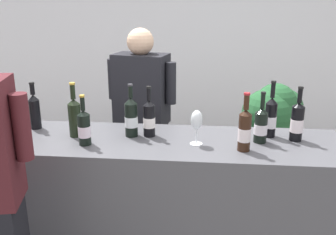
% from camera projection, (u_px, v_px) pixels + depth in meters
% --- Properties ---
extents(wall_back, '(8.00, 0.10, 2.80)m').
position_uv_depth(wall_back, '(182.00, 36.00, 4.68)').
color(wall_back, white).
rests_on(wall_back, ground_plane).
extents(counter, '(2.34, 0.61, 1.01)m').
position_uv_depth(counter, '(158.00, 210.00, 2.48)').
color(counter, '#4C4C51').
rests_on(counter, ground_plane).
extents(wine_bottle_0, '(0.08, 0.08, 0.35)m').
position_uv_depth(wine_bottle_0, '(75.00, 116.00, 2.36)').
color(wine_bottle_0, black).
rests_on(wine_bottle_0, counter).
extents(wine_bottle_1, '(0.08, 0.08, 0.31)m').
position_uv_depth(wine_bottle_1, '(84.00, 127.00, 2.23)').
color(wine_bottle_1, black).
rests_on(wine_bottle_1, counter).
extents(wine_bottle_2, '(0.08, 0.08, 0.34)m').
position_uv_depth(wine_bottle_2, '(131.00, 117.00, 2.36)').
color(wine_bottle_2, black).
rests_on(wine_bottle_2, counter).
extents(wine_bottle_3, '(0.07, 0.07, 0.36)m').
position_uv_depth(wine_bottle_3, '(271.00, 117.00, 2.35)').
color(wine_bottle_3, black).
rests_on(wine_bottle_3, counter).
extents(wine_bottle_4, '(0.07, 0.07, 0.35)m').
position_uv_depth(wine_bottle_4, '(245.00, 130.00, 2.13)').
color(wine_bottle_4, black).
rests_on(wine_bottle_4, counter).
extents(wine_bottle_5, '(0.08, 0.08, 0.32)m').
position_uv_depth(wine_bottle_5, '(261.00, 125.00, 2.27)').
color(wine_bottle_5, black).
rests_on(wine_bottle_5, counter).
extents(wine_bottle_6, '(0.08, 0.08, 0.34)m').
position_uv_depth(wine_bottle_6, '(297.00, 122.00, 2.29)').
color(wine_bottle_6, black).
rests_on(wine_bottle_6, counter).
extents(wine_bottle_7, '(0.07, 0.07, 0.32)m').
position_uv_depth(wine_bottle_7, '(35.00, 110.00, 2.50)').
color(wine_bottle_7, black).
rests_on(wine_bottle_7, counter).
extents(wine_bottle_8, '(0.08, 0.08, 0.34)m').
position_uv_depth(wine_bottle_8, '(9.00, 115.00, 2.41)').
color(wine_bottle_8, black).
rests_on(wine_bottle_8, counter).
extents(wine_bottle_9, '(0.08, 0.08, 0.33)m').
position_uv_depth(wine_bottle_9, '(149.00, 118.00, 2.37)').
color(wine_bottle_9, black).
rests_on(wine_bottle_9, counter).
extents(wine_glass, '(0.08, 0.08, 0.21)m').
position_uv_depth(wine_glass, '(197.00, 121.00, 2.22)').
color(wine_glass, silver).
rests_on(wine_glass, counter).
extents(person_server, '(0.55, 0.33, 1.64)m').
position_uv_depth(person_server, '(142.00, 133.00, 3.03)').
color(person_server, black).
rests_on(person_server, ground_plane).
extents(potted_shrub, '(0.56, 0.52, 1.15)m').
position_uv_depth(potted_shrub, '(271.00, 123.00, 3.32)').
color(potted_shrub, brown).
rests_on(potted_shrub, ground_plane).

